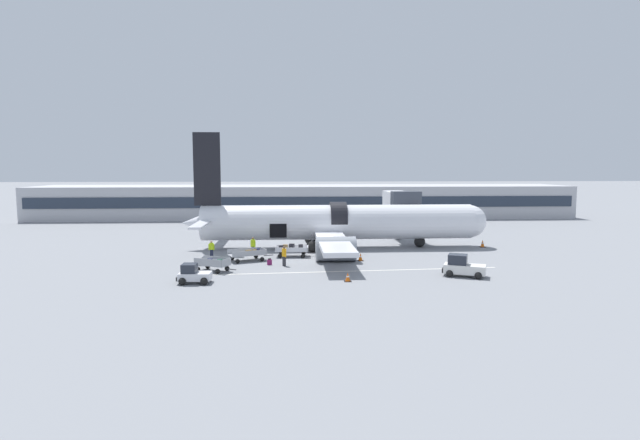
% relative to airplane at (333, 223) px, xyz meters
% --- Properties ---
extents(ground_plane, '(500.00, 500.00, 0.00)m').
position_rel_airplane_xyz_m(ground_plane, '(-1.91, -4.96, -2.62)').
color(ground_plane, gray).
extents(apron_marking_line, '(24.59, 1.79, 0.01)m').
position_rel_airplane_xyz_m(apron_marking_line, '(0.43, -11.78, -2.61)').
color(apron_marking_line, silver).
rests_on(apron_marking_line, ground_plane).
extents(terminal_strip, '(88.34, 12.54, 5.33)m').
position_rel_airplane_xyz_m(terminal_strip, '(-1.91, 33.23, 0.04)').
color(terminal_strip, '#B2B2B7').
rests_on(terminal_strip, ground_plane).
extents(jet_bridge_stub, '(3.12, 8.25, 5.79)m').
position_rel_airplane_xyz_m(jet_bridge_stub, '(8.19, 5.03, 1.68)').
color(jet_bridge_stub, '#4C4C51').
rests_on(jet_bridge_stub, ground_plane).
extents(airplane, '(31.84, 28.40, 11.92)m').
position_rel_airplane_xyz_m(airplane, '(0.00, 0.00, 0.00)').
color(airplane, silver).
rests_on(airplane, ground_plane).
extents(baggage_tug_lead, '(3.48, 2.67, 1.69)m').
position_rel_airplane_xyz_m(baggage_tug_lead, '(8.80, -14.20, -1.90)').
color(baggage_tug_lead, silver).
rests_on(baggage_tug_lead, ground_plane).
extents(baggage_tug_mid, '(2.43, 1.87, 1.43)m').
position_rel_airplane_xyz_m(baggage_tug_mid, '(-11.56, -15.26, -2.02)').
color(baggage_tug_mid, silver).
rests_on(baggage_tug_mid, ground_plane).
extents(baggage_cart_loading, '(4.18, 2.87, 1.04)m').
position_rel_airplane_xyz_m(baggage_cart_loading, '(-8.27, -6.65, -2.06)').
color(baggage_cart_loading, '#999BA0').
rests_on(baggage_cart_loading, ground_plane).
extents(baggage_cart_queued, '(4.03, 2.13, 1.21)m').
position_rel_airplane_xyz_m(baggage_cart_queued, '(-4.34, -4.79, -2.03)').
color(baggage_cart_queued, silver).
rests_on(baggage_cart_queued, ground_plane).
extents(baggage_cart_empty, '(3.55, 2.45, 1.12)m').
position_rel_airplane_xyz_m(baggage_cart_empty, '(-10.71, -11.19, -2.08)').
color(baggage_cart_empty, '#999BA0').
rests_on(baggage_cart_empty, ground_plane).
extents(ground_crew_loader_a, '(0.56, 0.56, 1.75)m').
position_rel_airplane_xyz_m(ground_crew_loader_a, '(-8.07, -3.81, -1.70)').
color(ground_crew_loader_a, black).
rests_on(ground_crew_loader_a, ground_plane).
extents(ground_crew_loader_b, '(0.57, 0.42, 1.65)m').
position_rel_airplane_xyz_m(ground_crew_loader_b, '(-11.82, -5.13, -1.75)').
color(ground_crew_loader_b, '#1E2338').
rests_on(ground_crew_loader_b, ground_plane).
extents(ground_crew_driver, '(0.53, 0.58, 1.72)m').
position_rel_airplane_xyz_m(ground_crew_driver, '(-5.04, -9.25, -1.72)').
color(ground_crew_driver, '#2D2D33').
rests_on(ground_crew_driver, ground_plane).
extents(suitcase_on_tarmac_upright, '(0.42, 0.33, 0.58)m').
position_rel_airplane_xyz_m(suitcase_on_tarmac_upright, '(-6.31, -8.76, -2.38)').
color(suitcase_on_tarmac_upright, '#721951').
rests_on(suitcase_on_tarmac_upright, ground_plane).
extents(safety_cone_nose, '(0.58, 0.58, 0.79)m').
position_rel_airplane_xyz_m(safety_cone_nose, '(15.81, -0.44, -2.25)').
color(safety_cone_nose, black).
rests_on(safety_cone_nose, ground_plane).
extents(safety_cone_engine_left, '(0.54, 0.54, 0.67)m').
position_rel_airplane_xyz_m(safety_cone_engine_left, '(-0.29, -15.41, -2.30)').
color(safety_cone_engine_left, black).
rests_on(safety_cone_engine_left, ground_plane).
extents(safety_cone_wingtip, '(0.53, 0.53, 0.71)m').
position_rel_airplane_xyz_m(safety_cone_wingtip, '(1.82, -7.32, -2.29)').
color(safety_cone_wingtip, black).
rests_on(safety_cone_wingtip, ground_plane).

